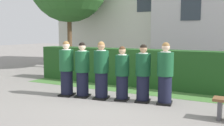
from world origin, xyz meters
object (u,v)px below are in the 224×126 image
at_px(student_front_row_4, 143,75).
at_px(student_front_row_2, 101,72).
at_px(student_front_row_1, 82,71).
at_px(student_front_row_5, 165,75).
at_px(student_front_row_0, 67,70).
at_px(student_front_row_3, 122,75).

bearing_deg(student_front_row_4, student_front_row_2, -168.74).
relative_size(student_front_row_2, student_front_row_4, 1.04).
xyz_separation_m(student_front_row_1, student_front_row_5, (2.40, 0.37, 0.02)).
bearing_deg(student_front_row_4, student_front_row_5, 5.69).
bearing_deg(student_front_row_5, student_front_row_0, -171.02).
distance_m(student_front_row_0, student_front_row_1, 0.52).
relative_size(student_front_row_1, student_front_row_5, 0.98).
height_order(student_front_row_0, student_front_row_2, same).
bearing_deg(student_front_row_3, student_front_row_4, 9.91).
relative_size(student_front_row_0, student_front_row_1, 1.02).
relative_size(student_front_row_0, student_front_row_4, 1.04).
relative_size(student_front_row_3, student_front_row_4, 0.96).
bearing_deg(student_front_row_2, student_front_row_1, -172.77).
height_order(student_front_row_3, student_front_row_4, student_front_row_4).
height_order(student_front_row_0, student_front_row_5, student_front_row_0).
height_order(student_front_row_2, student_front_row_5, student_front_row_2).
bearing_deg(student_front_row_2, student_front_row_5, 9.40).
bearing_deg(student_front_row_4, student_front_row_3, -170.09).
relative_size(student_front_row_3, student_front_row_5, 0.92).
xyz_separation_m(student_front_row_2, student_front_row_4, (1.19, 0.24, -0.03)).
xyz_separation_m(student_front_row_4, student_front_row_5, (0.60, 0.06, 0.03)).
distance_m(student_front_row_4, student_front_row_5, 0.61).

